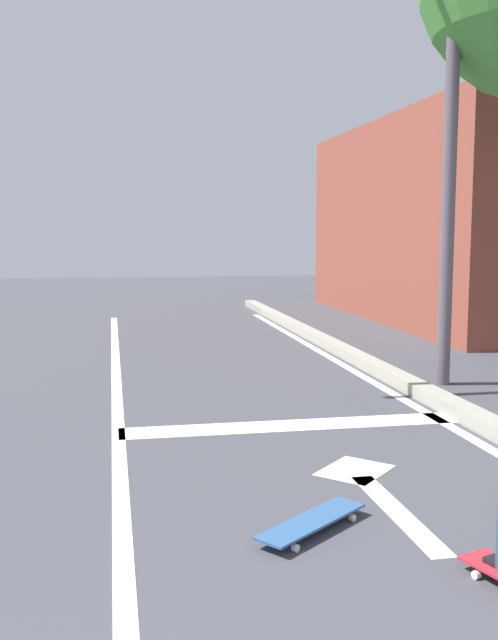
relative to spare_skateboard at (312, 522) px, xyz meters
name	(u,v)px	position (x,y,z in m)	size (l,w,h in m)	color
lane_line_center	(120,464)	(-1.14, 1.52, -0.06)	(0.12, 20.00, 0.01)	silver
lane_line_curbside	(481,443)	(1.93, 1.52, -0.06)	(0.12, 20.00, 0.01)	silver
stop_bar	(291,425)	(0.47, 2.40, -0.06)	(3.22, 0.40, 0.01)	silver
lane_arrow_stem	(397,512)	(0.63, 0.19, -0.06)	(0.16, 1.40, 0.01)	silver
lane_arrow_head	(355,470)	(0.63, 1.04, -0.06)	(0.56, 0.44, 0.01)	silver
spare_skateboard	(312,522)	(0.00, 0.00, 0.00)	(0.81, 0.70, 0.07)	#30598C
traffic_signal_mast	(364,31)	(1.64, 3.90, 3.97)	(5.04, 0.34, 5.88)	#5B5259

